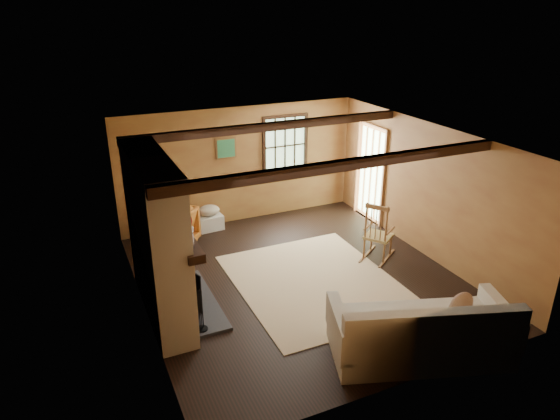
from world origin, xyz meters
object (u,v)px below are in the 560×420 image
sofa (422,335)px  fireplace (159,244)px  laundry_basket (210,222)px  armchair (170,228)px  rocking_chair (378,235)px

sofa → fireplace: bearing=158.0°
laundry_basket → armchair: size_ratio=0.60×
rocking_chair → armchair: 3.82m
fireplace → armchair: fireplace is taller
armchair → sofa: bearing=70.3°
rocking_chair → laundry_basket: 3.43m
rocking_chair → armchair: rocking_chair is taller
rocking_chair → armchair: size_ratio=1.31×
sofa → armchair: 5.02m
fireplace → laundry_basket: bearing=60.2°
armchair → rocking_chair: bearing=102.6°
rocking_chair → sofa: size_ratio=0.44×
laundry_basket → rocking_chair: bearing=-45.9°
laundry_basket → armchair: armchair is taller
rocking_chair → armchair: bearing=23.1°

